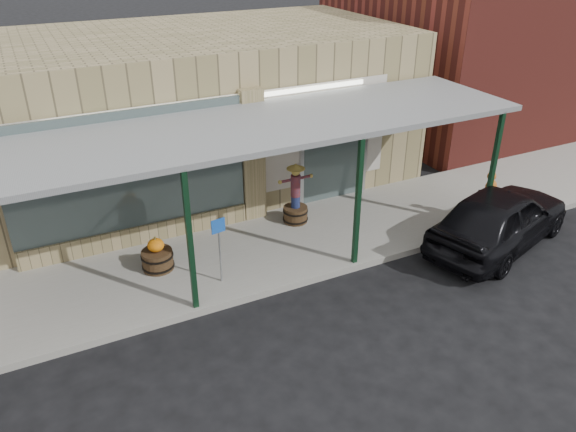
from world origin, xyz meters
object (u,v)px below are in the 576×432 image
parked_sedan (500,217)px  barrel_pumpkin (157,257)px  barrel_scarecrow (295,202)px  handicap_sign (219,242)px

parked_sedan → barrel_pumpkin: bearing=55.3°
barrel_scarecrow → parked_sedan: bearing=-46.5°
barrel_pumpkin → handicap_sign: bearing=-44.8°
barrel_scarecrow → parked_sedan: (3.79, -2.89, 0.06)m
handicap_sign → parked_sedan: handicap_sign is taller
barrel_scarecrow → handicap_sign: barrel_scarecrow is taller
barrel_scarecrow → handicap_sign: (-2.55, -1.64, 0.41)m
barrel_scarecrow → barrel_pumpkin: 3.66m
barrel_scarecrow → barrel_pumpkin: bearing=-179.7°
parked_sedan → handicap_sign: bearing=61.4°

